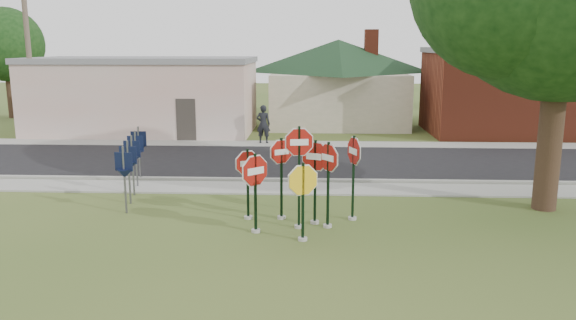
{
  "coord_description": "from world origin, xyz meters",
  "views": [
    {
      "loc": [
        0.49,
        -13.2,
        4.88
      ],
      "look_at": [
        -0.2,
        2.0,
        1.75
      ],
      "focal_mm": 35.0,
      "sensor_mm": 36.0,
      "label": 1
    }
  ],
  "objects_px": {
    "stop_sign_yellow": "(303,192)",
    "utility_pole_near": "(28,43)",
    "stop_sign_center": "(299,162)",
    "stop_sign_left": "(255,182)",
    "pedestrian": "(263,124)"
  },
  "relations": [
    {
      "from": "stop_sign_yellow",
      "to": "pedestrian",
      "type": "relative_size",
      "value": 1.12
    },
    {
      "from": "stop_sign_yellow",
      "to": "stop_sign_left",
      "type": "distance_m",
      "value": 1.39
    },
    {
      "from": "utility_pole_near",
      "to": "pedestrian",
      "type": "relative_size",
      "value": 4.98
    },
    {
      "from": "stop_sign_left",
      "to": "pedestrian",
      "type": "bearing_deg",
      "value": 94.18
    },
    {
      "from": "utility_pole_near",
      "to": "stop_sign_center",
      "type": "bearing_deg",
      "value": -44.41
    },
    {
      "from": "stop_sign_center",
      "to": "stop_sign_left",
      "type": "distance_m",
      "value": 1.29
    },
    {
      "from": "stop_sign_yellow",
      "to": "stop_sign_left",
      "type": "relative_size",
      "value": 0.95
    },
    {
      "from": "stop_sign_center",
      "to": "pedestrian",
      "type": "height_order",
      "value": "stop_sign_center"
    },
    {
      "from": "stop_sign_left",
      "to": "pedestrian",
      "type": "xyz_separation_m",
      "value": [
        -0.99,
        13.46,
        -0.35
      ]
    },
    {
      "from": "stop_sign_yellow",
      "to": "pedestrian",
      "type": "bearing_deg",
      "value": 99.06
    },
    {
      "from": "utility_pole_near",
      "to": "stop_sign_yellow",
      "type": "bearing_deg",
      "value": -46.16
    },
    {
      "from": "stop_sign_center",
      "to": "stop_sign_yellow",
      "type": "relative_size",
      "value": 1.36
    },
    {
      "from": "utility_pole_near",
      "to": "pedestrian",
      "type": "distance_m",
      "value": 12.67
    },
    {
      "from": "stop_sign_yellow",
      "to": "utility_pole_near",
      "type": "xyz_separation_m",
      "value": [
        -14.25,
        14.84,
        3.7
      ]
    },
    {
      "from": "stop_sign_yellow",
      "to": "utility_pole_near",
      "type": "bearing_deg",
      "value": 133.84
    }
  ]
}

